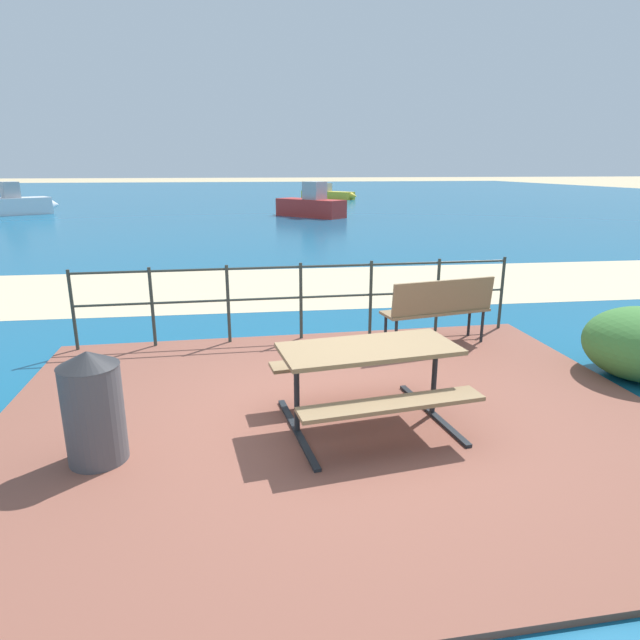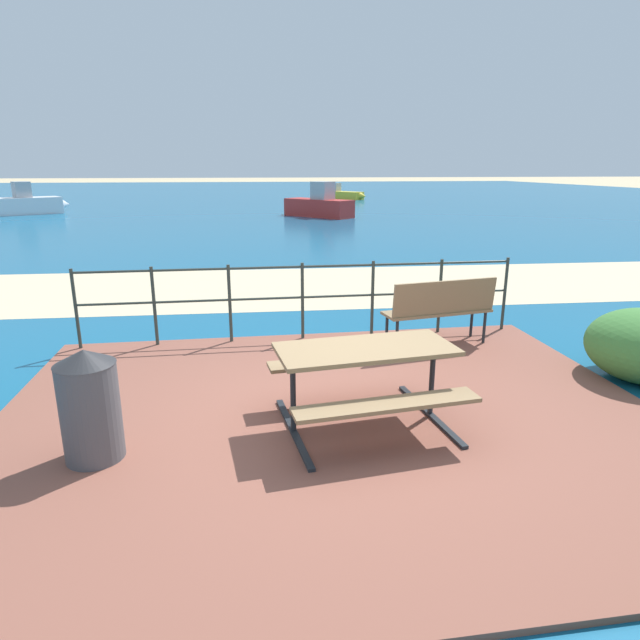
# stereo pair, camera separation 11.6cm
# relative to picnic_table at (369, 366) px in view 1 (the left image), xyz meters

# --- Properties ---
(ground_plane) EXTENTS (240.00, 240.00, 0.00)m
(ground_plane) POSITION_rel_picnic_table_xyz_m (-0.26, 0.24, -0.63)
(ground_plane) COLOR tan
(patio_paving) EXTENTS (6.40, 5.20, 0.06)m
(patio_paving) POSITION_rel_picnic_table_xyz_m (-0.26, 0.24, -0.60)
(patio_paving) COLOR brown
(patio_paving) RESTS_ON ground
(sea_water) EXTENTS (90.00, 90.00, 0.01)m
(sea_water) POSITION_rel_picnic_table_xyz_m (-0.26, 40.24, -0.63)
(sea_water) COLOR #145B84
(sea_water) RESTS_ON ground
(beach_strip) EXTENTS (54.10, 5.81, 0.01)m
(beach_strip) POSITION_rel_picnic_table_xyz_m (-0.26, 6.25, -0.63)
(beach_strip) COLOR beige
(beach_strip) RESTS_ON ground
(picnic_table) EXTENTS (1.73, 1.51, 0.76)m
(picnic_table) POSITION_rel_picnic_table_xyz_m (0.00, 0.00, 0.00)
(picnic_table) COLOR #8C704C
(picnic_table) RESTS_ON patio_paving
(park_bench) EXTENTS (1.51, 0.66, 0.91)m
(park_bench) POSITION_rel_picnic_table_xyz_m (1.49, 2.05, -0.02)
(park_bench) COLOR #8C704C
(park_bench) RESTS_ON patio_paving
(railing_fence) EXTENTS (5.94, 0.04, 1.06)m
(railing_fence) POSITION_rel_picnic_table_xyz_m (-0.26, 2.67, 0.08)
(railing_fence) COLOR #2D3833
(railing_fence) RESTS_ON patio_paving
(trash_bin) EXTENTS (0.48, 0.48, 0.94)m
(trash_bin) POSITION_rel_picnic_table_xyz_m (-2.31, -0.25, -0.10)
(trash_bin) COLOR #4C4C51
(trash_bin) RESTS_ON patio_paving
(boat_near) EXTENTS (3.55, 2.80, 1.63)m
(boat_near) POSITION_rel_picnic_table_xyz_m (-11.71, 25.61, -0.10)
(boat_near) COLOR silver
(boat_near) RESTS_ON sea_water
(boat_mid) EXTENTS (3.37, 3.76, 1.67)m
(boat_mid) POSITION_rel_picnic_table_xyz_m (2.70, 21.90, -0.09)
(boat_mid) COLOR red
(boat_mid) RESTS_ON sea_water
(boat_far) EXTENTS (3.81, 4.40, 1.17)m
(boat_far) POSITION_rel_picnic_table_xyz_m (6.37, 36.75, -0.26)
(boat_far) COLOR yellow
(boat_far) RESTS_ON sea_water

